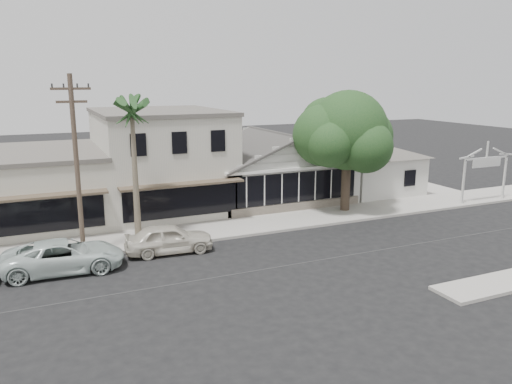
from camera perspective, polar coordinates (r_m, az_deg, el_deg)
name	(u,v)px	position (r m, az deg, el deg)	size (l,w,h in m)	color
ground	(291,265)	(24.30, 4.02, -8.32)	(140.00, 140.00, 0.00)	black
sidewalk_north	(101,244)	(28.23, -17.33, -5.70)	(90.00, 3.50, 0.15)	#9E9991
corner_shop	(272,165)	(36.58, 1.86, 3.11)	(10.40, 8.60, 5.10)	beige
side_cottage	(371,174)	(40.20, 13.05, 2.04)	(6.00, 6.00, 3.00)	beige
arch_sign	(486,160)	(38.98, 24.84, 3.34)	(4.12, 0.12, 3.95)	white
row_building_near	(161,161)	(34.80, -10.86, 3.45)	(8.00, 10.00, 6.50)	#B9B6A7
row_building_midnear	(17,189)	(34.16, -25.61, 0.29)	(10.00, 10.00, 4.20)	beige
utility_pole	(77,163)	(25.55, -19.82, 3.14)	(1.80, 0.24, 9.00)	brown
car_0	(169,238)	(26.04, -9.91, -5.25)	(1.79, 4.45, 1.52)	beige
car_2	(64,256)	(24.87, -21.11, -6.84)	(2.48, 5.38, 1.50)	silver
shade_tree	(345,133)	(33.41, 10.12, 6.70)	(7.29, 6.60, 8.09)	#473B2B
palm_east	(132,111)	(26.92, -14.02, 9.01)	(2.72, 2.72, 8.33)	#726651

